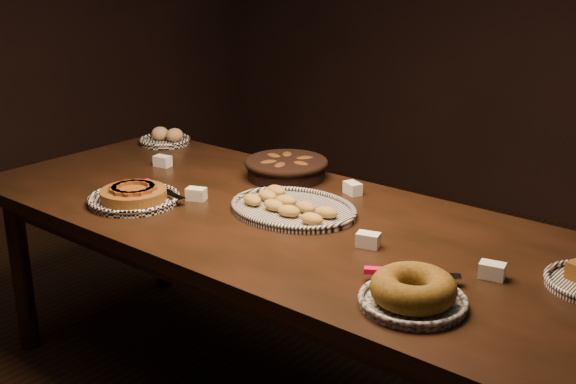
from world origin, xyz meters
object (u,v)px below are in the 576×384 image
Objects in this scene: apple_tart_plate at (134,196)px; bundt_cake_plate at (413,292)px; buffet_table at (279,235)px; madeleine_platter at (292,207)px.

bundt_cake_plate is (1.18, -0.05, 0.01)m from apple_tart_plate.
buffet_table is 7.13× the size of apple_tart_plate.
buffet_table is 0.55m from apple_tart_plate.
buffet_table is 0.76m from bundt_cake_plate.
madeleine_platter is at bearing 155.49° from bundt_cake_plate.
buffet_table is at bearing 19.34° from apple_tart_plate.
bundt_cake_plate is (0.67, -0.33, 0.02)m from madeleine_platter.
apple_tart_plate is at bearing -154.31° from buffet_table.
buffet_table is at bearing -127.30° from madeleine_platter.
madeleine_platter is (0.50, 0.28, -0.01)m from apple_tart_plate.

